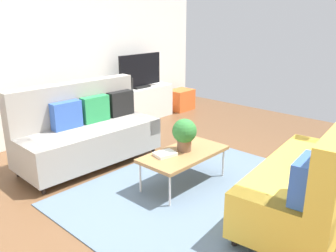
{
  "coord_description": "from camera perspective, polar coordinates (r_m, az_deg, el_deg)",
  "views": [
    {
      "loc": [
        -3.0,
        -2.43,
        1.98
      ],
      "look_at": [
        0.05,
        0.38,
        0.65
      ],
      "focal_mm": 37.24,
      "sensor_mm": 36.0,
      "label": 1
    }
  ],
  "objects": [
    {
      "name": "coffee_table",
      "position": [
        4.16,
        2.62,
        -4.69
      ],
      "size": [
        1.1,
        0.56,
        0.42
      ],
      "color": "#9E7042",
      "rests_on": "ground_plane"
    },
    {
      "name": "table_book_0",
      "position": [
        4.05,
        -0.48,
        -4.6
      ],
      "size": [
        0.27,
        0.23,
        0.04
      ],
      "primitive_type": "cube",
      "rotation": [
        0.0,
        0.0,
        -0.23
      ],
      "color": "silver",
      "rests_on": "coffee_table"
    },
    {
      "name": "ground_plane",
      "position": [
        4.34,
        3.32,
        -9.42
      ],
      "size": [
        7.68,
        7.68,
        0.0
      ],
      "primitive_type": "plane",
      "color": "brown"
    },
    {
      "name": "storage_trunk",
      "position": [
        7.58,
        2.1,
        4.31
      ],
      "size": [
        0.52,
        0.4,
        0.44
      ],
      "primitive_type": "cube",
      "color": "orange",
      "rests_on": "ground_plane"
    },
    {
      "name": "vase_1",
      "position": [
        6.54,
        -7.54,
        6.4
      ],
      "size": [
        0.11,
        0.11,
        0.14
      ],
      "primitive_type": "cylinder",
      "color": "#4C72B2",
      "rests_on": "tv_console"
    },
    {
      "name": "bottle_0",
      "position": [
        6.57,
        -5.92,
        6.91
      ],
      "size": [
        0.04,
        0.04,
        0.23
      ],
      "primitive_type": "cylinder",
      "color": "#262626",
      "rests_on": "tv_console"
    },
    {
      "name": "potted_plant",
      "position": [
        4.13,
        2.71,
        -1.13
      ],
      "size": [
        0.29,
        0.29,
        0.39
      ],
      "color": "brown",
      "rests_on": "coffee_table"
    },
    {
      "name": "wall_far",
      "position": [
        6.05,
        -17.79,
        11.92
      ],
      "size": [
        6.4,
        0.12,
        2.9
      ],
      "primitive_type": "cube",
      "color": "white",
      "rests_on": "ground_plane"
    },
    {
      "name": "area_rug",
      "position": [
        4.17,
        4.23,
        -10.5
      ],
      "size": [
        2.9,
        2.2,
        0.01
      ],
      "primitive_type": "cube",
      "color": "slate",
      "rests_on": "ground_plane"
    },
    {
      "name": "tv_console",
      "position": [
        6.85,
        -4.55,
        3.68
      ],
      "size": [
        1.4,
        0.44,
        0.64
      ],
      "primitive_type": "cube",
      "color": "silver",
      "rests_on": "ground_plane"
    },
    {
      "name": "couch_green",
      "position": [
        3.74,
        22.78,
        -8.02
      ],
      "size": [
        1.98,
        1.04,
        1.1
      ],
      "rotation": [
        0.0,
        0.0,
        0.11
      ],
      "color": "gold",
      "rests_on": "ground_plane"
    },
    {
      "name": "tv",
      "position": [
        6.71,
        -4.57,
        8.89
      ],
      "size": [
        1.0,
        0.2,
        0.64
      ],
      "color": "black",
      "rests_on": "tv_console"
    },
    {
      "name": "vase_0",
      "position": [
        6.43,
        -8.74,
        6.09
      ],
      "size": [
        0.12,
        0.12,
        0.12
      ],
      "primitive_type": "cylinder",
      "color": "#33B29E",
      "rests_on": "tv_console"
    },
    {
      "name": "couch_beige",
      "position": [
        4.9,
        -13.18,
        -0.89
      ],
      "size": [
        1.92,
        0.89,
        1.1
      ],
      "rotation": [
        0.0,
        0.0,
        3.11
      ],
      "color": "gray",
      "rests_on": "ground_plane"
    }
  ]
}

